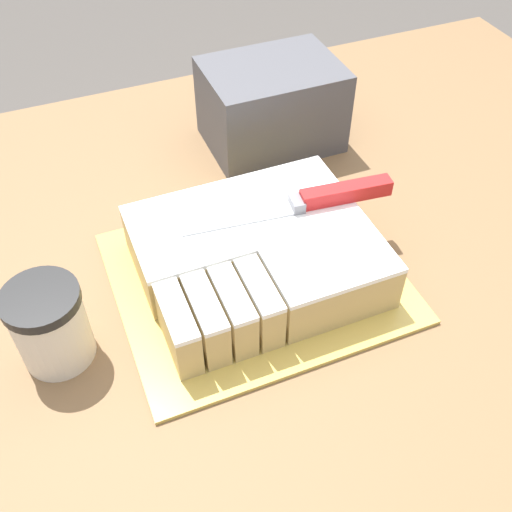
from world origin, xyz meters
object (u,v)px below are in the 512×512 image
(cake_board, at_px, (256,276))
(storage_box, at_px, (272,105))
(coffee_cup, at_px, (50,325))
(knife, at_px, (326,197))
(cake, at_px, (257,254))

(cake_board, bearing_deg, storage_box, 63.15)
(cake_board, bearing_deg, coffee_cup, -174.94)
(storage_box, bearing_deg, coffee_cup, -143.02)
(knife, bearing_deg, coffee_cup, 13.58)
(coffee_cup, height_order, storage_box, storage_box)
(coffee_cup, bearing_deg, cake_board, 5.06)
(knife, bearing_deg, cake_board, 18.89)
(cake_board, bearing_deg, cake, 39.48)
(cake_board, relative_size, knife, 1.28)
(knife, relative_size, storage_box, 1.36)
(cake, height_order, storage_box, storage_box)
(cake, height_order, knife, knife)
(cake, xyz_separation_m, storage_box, (0.14, 0.28, 0.03))
(cake_board, height_order, cake, cake)
(knife, height_order, coffee_cup, coffee_cup)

